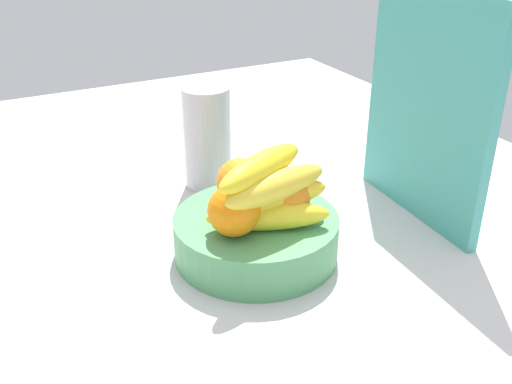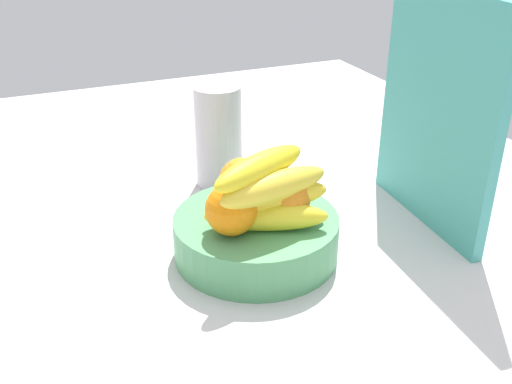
{
  "view_description": "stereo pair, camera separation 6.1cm",
  "coord_description": "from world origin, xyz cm",
  "views": [
    {
      "loc": [
        69.09,
        -32.63,
        48.34
      ],
      "look_at": [
        2.77,
        2.16,
        10.28
      ],
      "focal_mm": 42.24,
      "sensor_mm": 36.0,
      "label": 1
    },
    {
      "loc": [
        71.7,
        -27.12,
        48.34
      ],
      "look_at": [
        2.77,
        2.16,
        10.28
      ],
      "focal_mm": 42.24,
      "sensor_mm": 36.0,
      "label": 2
    }
  ],
  "objects": [
    {
      "name": "orange_center",
      "position": [
        4.74,
        5.84,
        9.84
      ],
      "size": [
        7.13,
        7.13,
        7.13
      ],
      "primitive_type": "sphere",
      "color": "orange",
      "rests_on": "fruit_bowl"
    },
    {
      "name": "orange_front_left",
      "position": [
        -1.84,
        2.02,
        9.84
      ],
      "size": [
        7.13,
        7.13,
        7.13
      ],
      "primitive_type": "sphere",
      "color": "orange",
      "rests_on": "fruit_bowl"
    },
    {
      "name": "thermos_tumbler",
      "position": [
        -21.78,
        5.41,
        9.1
      ],
      "size": [
        8.3,
        8.3,
        18.2
      ],
      "primitive_type": "cylinder",
      "color": "#C1B9C1",
      "rests_on": "ground_plane"
    },
    {
      "name": "ground_plane",
      "position": [
        0.0,
        0.0,
        -1.5
      ],
      "size": [
        180.0,
        140.0,
        3.0
      ],
      "primitive_type": "cube",
      "color": "silver"
    },
    {
      "name": "fruit_bowl",
      "position": [
        2.77,
        2.16,
        3.14
      ],
      "size": [
        23.79,
        23.79,
        6.28
      ],
      "primitive_type": "cylinder",
      "color": "#4E985F",
      "rests_on": "ground_plane"
    },
    {
      "name": "orange_front_right",
      "position": [
        5.46,
        -2.58,
        9.84
      ],
      "size": [
        7.13,
        7.13,
        7.13
      ],
      "primitive_type": "sphere",
      "color": "orange",
      "rests_on": "fruit_bowl"
    },
    {
      "name": "banana_bunch",
      "position": [
        5.83,
        2.55,
        11.58
      ],
      "size": [
        12.32,
        18.57,
        10.6
      ],
      "color": "yellow",
      "rests_on": "fruit_bowl"
    },
    {
      "name": "cutting_board",
      "position": [
        3.29,
        31.59,
        18.0
      ],
      "size": [
        28.06,
        3.83,
        36.0
      ],
      "primitive_type": "cube",
      "rotation": [
        0.0,
        0.0,
        -0.07
      ],
      "color": "teal",
      "rests_on": "ground_plane"
    }
  ]
}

